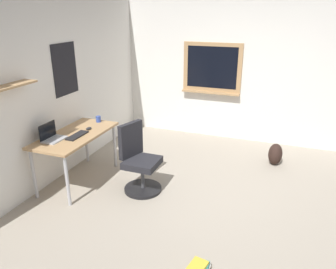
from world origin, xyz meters
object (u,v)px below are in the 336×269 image
desk (76,139)px  keyboard (77,135)px  office_chair (139,162)px  backpack (275,154)px  book_stack_on_floor (199,269)px  laptop (52,136)px  computer_mouse (89,128)px  coffee_mug (98,119)px

desk → keyboard: 0.14m
office_chair → keyboard: (-0.16, 0.85, 0.34)m
office_chair → backpack: bearing=-48.8°
book_stack_on_floor → laptop: bearing=69.5°
backpack → desk: bearing=121.1°
backpack → book_stack_on_floor: bearing=169.6°
keyboard → computer_mouse: 0.28m
laptop → backpack: (1.89, -2.80, -0.62)m
desk → coffee_mug: coffee_mug is taller
keyboard → coffee_mug: bearing=4.6°
office_chair → laptop: (-0.39, 1.08, 0.38)m
coffee_mug → backpack: coffee_mug is taller
coffee_mug → backpack: size_ratio=0.27×
laptop → backpack: 3.43m
office_chair → book_stack_on_floor: (-1.25, -1.21, -0.35)m
computer_mouse → laptop: bearing=155.4°
desk → backpack: desk is taller
desk → computer_mouse: size_ratio=12.68×
office_chair → book_stack_on_floor: 1.77m
computer_mouse → office_chair: bearing=-98.1°
computer_mouse → coffee_mug: 0.35m
keyboard → computer_mouse: bearing=0.0°
desk → laptop: bearing=152.8°
office_chair → book_stack_on_floor: size_ratio=3.74×
office_chair → backpack: size_ratio=2.78×
keyboard → coffee_mug: 0.63m
computer_mouse → book_stack_on_floor: bearing=-123.6°
coffee_mug → laptop: bearing=167.9°
laptop → coffee_mug: size_ratio=3.37×
desk → keyboard: (-0.07, -0.08, 0.09)m
desk → laptop: size_ratio=4.25×
desk → laptop: 0.36m
keyboard → computer_mouse: size_ratio=3.56×
keyboard → backpack: bearing=-57.0°
desk → office_chair: (0.09, -0.93, -0.25)m
computer_mouse → book_stack_on_floor: size_ratio=0.41×
backpack → laptop: bearing=124.1°
computer_mouse → coffee_mug: bearing=8.2°
laptop → coffee_mug: (0.86, -0.18, -0.01)m
desk → office_chair: 0.97m
laptop → backpack: size_ratio=0.91×
coffee_mug → keyboard: bearing=-175.4°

